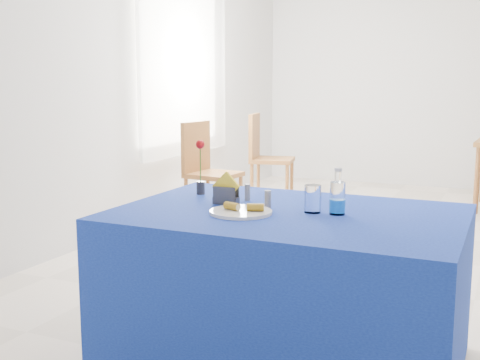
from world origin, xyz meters
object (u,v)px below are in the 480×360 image
(water_bottle, at_px, (337,199))
(chair_win_a, at_px, (206,166))
(chair_win_b, at_px, (264,152))
(plate, at_px, (241,212))
(blue_table, at_px, (287,288))

(water_bottle, xyz_separation_m, chair_win_a, (-1.95, 2.42, -0.26))
(chair_win_a, height_order, chair_win_b, chair_win_b)
(water_bottle, bearing_deg, chair_win_a, 128.85)
(plate, height_order, chair_win_a, chair_win_a)
(chair_win_a, bearing_deg, chair_win_b, -1.74)
(blue_table, xyz_separation_m, chair_win_b, (-1.58, 3.59, 0.21))
(water_bottle, distance_m, chair_win_b, 4.00)
(water_bottle, bearing_deg, plate, -157.26)
(blue_table, height_order, water_bottle, water_bottle)
(water_bottle, height_order, chair_win_b, chair_win_b)
(plate, xyz_separation_m, water_bottle, (0.41, 0.17, 0.06))
(blue_table, bearing_deg, water_bottle, 7.83)
(blue_table, height_order, chair_win_a, chair_win_a)
(chair_win_a, xyz_separation_m, chair_win_b, (0.15, 1.13, 0.02))
(blue_table, relative_size, chair_win_b, 1.57)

